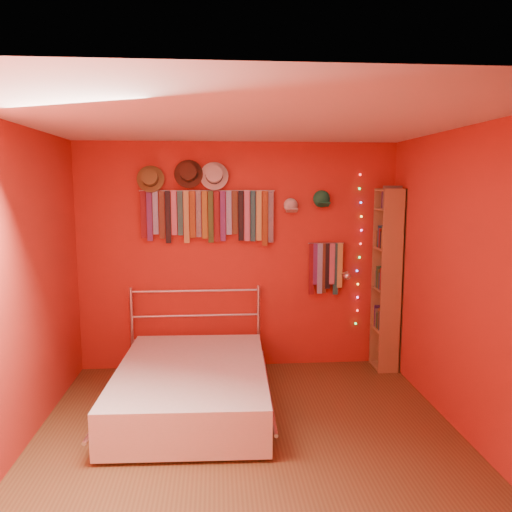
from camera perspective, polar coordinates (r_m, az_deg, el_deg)
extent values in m
plane|color=brown|center=(4.24, -0.79, -20.57)|extent=(3.50, 3.50, 0.00)
cube|color=#AA231B|center=(5.52, -2.01, -0.07)|extent=(3.50, 0.02, 2.50)
cube|color=#AA231B|center=(4.29, 23.26, -3.11)|extent=(0.02, 3.50, 2.50)
cube|color=#AA231B|center=(4.08, -26.20, -3.82)|extent=(0.02, 3.50, 2.50)
cube|color=white|center=(3.75, -0.86, 15.23)|extent=(3.50, 3.50, 0.02)
cylinder|color=silver|center=(5.41, -5.58, 7.43)|extent=(1.45, 0.01, 0.01)
cube|color=maroon|center=(5.47, -12.76, 4.64)|extent=(0.06, 0.01, 0.50)
cube|color=#3B1966|center=(5.45, -12.09, 4.48)|extent=(0.06, 0.01, 0.53)
cube|color=#6886B9|center=(5.44, -11.42, 4.87)|extent=(0.06, 0.01, 0.46)
cube|color=#4F271A|center=(5.44, -10.72, 4.63)|extent=(0.06, 0.01, 0.51)
cube|color=black|center=(5.43, -10.03, 4.38)|extent=(0.06, 0.01, 0.56)
cube|color=#BA5D80|center=(5.42, -9.36, 4.86)|extent=(0.06, 0.01, 0.47)
cube|color=#1B6154|center=(5.43, -8.66, 4.86)|extent=(0.06, 0.01, 0.48)
cube|color=#AD9045|center=(5.42, -7.96, 4.42)|extent=(0.06, 0.01, 0.56)
cube|color=brown|center=(5.41, -7.28, 4.73)|extent=(0.06, 0.01, 0.50)
cube|color=navy|center=(5.42, -6.58, 4.78)|extent=(0.06, 0.01, 0.50)
cube|color=olive|center=(5.41, -5.89, 4.70)|extent=(0.06, 0.01, 0.51)
cube|color=#284B1E|center=(5.40, -5.19, 4.47)|extent=(0.06, 0.01, 0.56)
cube|color=maroon|center=(5.41, -4.50, 4.54)|extent=(0.06, 0.01, 0.55)
cube|color=#4C175E|center=(5.41, -3.81, 4.57)|extent=(0.06, 0.01, 0.54)
cube|color=#7092C7|center=(5.40, -3.12, 4.95)|extent=(0.06, 0.01, 0.47)
cube|color=#52391B|center=(5.42, -2.43, 4.97)|extent=(0.06, 0.01, 0.47)
cube|color=black|center=(5.41, -1.73, 4.60)|extent=(0.06, 0.01, 0.54)
cube|color=#BF5F8D|center=(5.41, -1.03, 4.59)|extent=(0.06, 0.01, 0.54)
cube|color=#174751|center=(5.43, -0.35, 4.57)|extent=(0.06, 0.01, 0.55)
cube|color=#CFB853|center=(5.43, 0.34, 4.62)|extent=(0.06, 0.01, 0.54)
cube|color=brown|center=(5.43, 1.03, 4.31)|extent=(0.06, 0.01, 0.60)
cube|color=#161356|center=(5.45, 1.71, 4.50)|extent=(0.06, 0.01, 0.56)
cylinder|color=silver|center=(5.58, 8.01, 1.46)|extent=(0.40, 0.01, 0.01)
cube|color=maroon|center=(5.58, 6.37, -1.50)|extent=(0.06, 0.01, 0.58)
cube|color=#481A69|center=(5.58, 6.85, -0.93)|extent=(0.06, 0.01, 0.46)
cube|color=#7193CA|center=(5.59, 7.31, -1.45)|extent=(0.06, 0.01, 0.56)
cube|color=#492A18|center=(5.61, 7.75, -1.42)|extent=(0.06, 0.01, 0.56)
cube|color=black|center=(5.61, 8.22, -1.16)|extent=(0.06, 0.01, 0.51)
cube|color=#A85470|center=(5.61, 8.70, -0.90)|extent=(0.06, 0.01, 0.46)
cube|color=#185656|center=(5.64, 9.11, -1.49)|extent=(0.06, 0.01, 0.58)
cube|color=#B5A948|center=(5.64, 9.58, -1.09)|extent=(0.06, 0.01, 0.50)
cylinder|color=brown|center=(5.45, -11.96, 8.60)|extent=(0.29, 0.07, 0.28)
cylinder|color=brown|center=(5.40, -12.03, 8.74)|extent=(0.17, 0.14, 0.19)
cylinder|color=#332314|center=(5.42, -12.00, 8.67)|extent=(0.18, 0.06, 0.18)
cylinder|color=#412417|center=(5.41, -7.72, 9.27)|extent=(0.31, 0.08, 0.30)
cylinder|color=#412417|center=(5.36, -7.75, 9.42)|extent=(0.18, 0.15, 0.20)
cylinder|color=black|center=(5.39, -7.73, 9.34)|extent=(0.19, 0.06, 0.19)
cylinder|color=beige|center=(5.40, -4.80, 9.09)|extent=(0.30, 0.08, 0.30)
cylinder|color=beige|center=(5.35, -4.81, 9.24)|extent=(0.18, 0.15, 0.20)
cylinder|color=black|center=(5.38, -4.81, 9.17)|extent=(0.18, 0.06, 0.18)
ellipsoid|color=silver|center=(5.48, 3.98, 5.80)|extent=(0.17, 0.13, 0.17)
cube|color=silver|center=(5.38, 4.13, 5.21)|extent=(0.12, 0.09, 0.05)
ellipsoid|color=#186F46|center=(5.54, 7.49, 6.50)|extent=(0.18, 0.14, 0.18)
cube|color=#186F46|center=(5.43, 7.73, 5.87)|extent=(0.13, 0.10, 0.05)
sphere|color=#FF3333|center=(5.65, 11.82, 9.10)|extent=(0.02, 0.02, 0.02)
sphere|color=#33FF4C|center=(5.65, 11.74, 7.55)|extent=(0.02, 0.02, 0.02)
sphere|color=#4C66FF|center=(5.66, 11.91, 5.99)|extent=(0.02, 0.02, 0.02)
sphere|color=yellow|center=(5.67, 11.94, 4.45)|extent=(0.02, 0.02, 0.02)
sphere|color=#FF4CCC|center=(5.68, 11.95, 2.91)|extent=(0.02, 0.02, 0.02)
sphere|color=#FF3333|center=(5.69, 11.86, 1.37)|extent=(0.02, 0.02, 0.02)
sphere|color=#33FF4C|center=(5.71, 11.74, -0.15)|extent=(0.02, 0.02, 0.02)
sphere|color=#4C66FF|center=(5.73, 11.46, -1.67)|extent=(0.02, 0.02, 0.02)
sphere|color=yellow|center=(5.76, 11.56, -3.17)|extent=(0.02, 0.02, 0.02)
sphere|color=#FF4CCC|center=(5.79, 11.52, -4.65)|extent=(0.02, 0.02, 0.02)
sphere|color=#FF3333|center=(5.83, 11.51, -6.12)|extent=(0.02, 0.02, 0.02)
sphere|color=#33FF4C|center=(5.86, 11.32, -7.58)|extent=(0.02, 0.02, 0.02)
cylinder|color=silver|center=(5.71, 9.68, -2.03)|extent=(0.04, 0.03, 0.04)
cylinder|color=silver|center=(5.57, 10.02, -1.93)|extent=(0.02, 0.28, 0.09)
sphere|color=white|center=(5.44, 10.39, -2.31)|extent=(0.08, 0.08, 0.08)
cube|color=#A38149|center=(5.51, 15.29, -3.01)|extent=(0.24, 0.02, 2.00)
cube|color=#A38149|center=(5.81, 14.23, -2.42)|extent=(0.24, 0.02, 2.00)
cube|color=#A38149|center=(5.70, 15.84, -2.68)|extent=(0.02, 0.34, 2.00)
cube|color=#A38149|center=(5.92, 14.40, -12.07)|extent=(0.24, 0.32, 0.02)
cube|color=#A38149|center=(5.79, 14.55, -8.07)|extent=(0.24, 0.32, 0.02)
cube|color=#A38149|center=(5.68, 14.71, -3.70)|extent=(0.24, 0.32, 0.02)
cube|color=#A38149|center=(5.61, 14.87, 0.81)|extent=(0.24, 0.32, 0.02)
cube|color=#A38149|center=(5.57, 15.03, 5.20)|extent=(0.24, 0.32, 0.02)
cube|color=#A38149|center=(5.56, 15.11, 7.26)|extent=(0.24, 0.32, 0.02)
cylinder|color=silver|center=(5.66, -13.99, -8.18)|extent=(0.04, 0.04, 0.94)
cylinder|color=silver|center=(5.61, 0.29, -8.10)|extent=(0.04, 0.04, 0.94)
cylinder|color=silver|center=(5.63, -6.86, -9.41)|extent=(1.39, 0.02, 0.02)
cylinder|color=silver|center=(5.55, -6.91, -6.78)|extent=(1.39, 0.02, 0.02)
cylinder|color=silver|center=(5.49, -6.96, -3.97)|extent=(1.39, 0.02, 0.02)
cube|color=silver|center=(4.74, -7.32, -14.50)|extent=(1.39, 1.93, 0.38)
cylinder|color=silver|center=(4.83, -15.84, -14.56)|extent=(0.10, 1.88, 0.03)
cylinder|color=silver|center=(4.76, 1.34, -14.58)|extent=(0.10, 1.88, 0.03)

